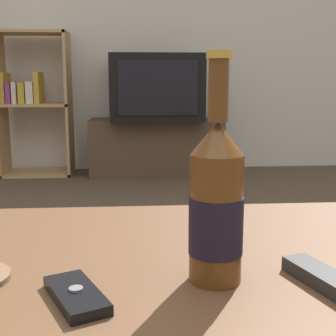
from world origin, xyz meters
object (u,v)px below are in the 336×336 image
at_px(beer_bottle, 216,205).
at_px(tv_stand, 156,147).
at_px(bookshelf, 32,101).
at_px(cell_phone, 76,295).
at_px(remote_control, 328,281).
at_px(television, 156,87).

bearing_deg(beer_bottle, tv_stand, 88.90).
xyz_separation_m(bookshelf, cell_phone, (0.66, -2.91, -0.11)).
height_order(bookshelf, cell_phone, bookshelf).
distance_m(bookshelf, cell_phone, 2.98).
bearing_deg(remote_control, cell_phone, 164.70).
bearing_deg(remote_control, bookshelf, 91.46).
bearing_deg(bookshelf, television, -2.84).
bearing_deg(tv_stand, remote_control, -88.21).
relative_size(tv_stand, remote_control, 6.26).
bearing_deg(cell_phone, remote_control, -22.82).
relative_size(tv_stand, cell_phone, 7.42).
relative_size(bookshelf, cell_phone, 7.88).
height_order(television, beer_bottle, television).
bearing_deg(cell_phone, television, 60.50).
relative_size(tv_stand, beer_bottle, 3.15).
height_order(television, cell_phone, television).
distance_m(television, beer_bottle, 2.82).
bearing_deg(remote_control, tv_stand, 74.53).
bearing_deg(television, bookshelf, 177.16).
height_order(beer_bottle, cell_phone, beer_bottle).
bearing_deg(beer_bottle, bookshelf, 106.33).
height_order(tv_stand, television, television).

